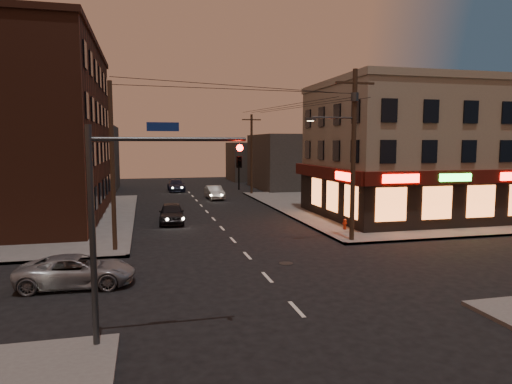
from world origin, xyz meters
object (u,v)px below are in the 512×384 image
object	(u,v)px
sedan_near	(172,213)
fire_hydrant	(345,224)
suv_cross	(77,271)
sedan_far	(176,185)
sedan_mid	(214,192)

from	to	relation	value
sedan_near	fire_hydrant	xyz separation A→B (m)	(11.08, -6.01, -0.22)
suv_cross	fire_hydrant	xyz separation A→B (m)	(15.76, 8.27, -0.12)
suv_cross	fire_hydrant	distance (m)	17.80
sedan_far	fire_hydrant	bearing A→B (deg)	-72.96
suv_cross	sedan_far	world-z (taller)	sedan_far
suv_cross	sedan_far	xyz separation A→B (m)	(6.55, 37.28, 0.06)
suv_cross	sedan_far	bearing A→B (deg)	-6.99
suv_cross	sedan_far	size ratio (longest dim) A/B	0.96
sedan_near	sedan_mid	size ratio (longest dim) A/B	1.03
suv_cross	sedan_near	world-z (taller)	sedan_near
sedan_near	suv_cross	bearing A→B (deg)	-104.87
suv_cross	fire_hydrant	size ratio (longest dim) A/B	6.66
sedan_mid	sedan_far	xyz separation A→B (m)	(-3.40, 9.13, 0.00)
suv_cross	sedan_mid	size ratio (longest dim) A/B	1.09
sedan_far	fire_hydrant	world-z (taller)	sedan_far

